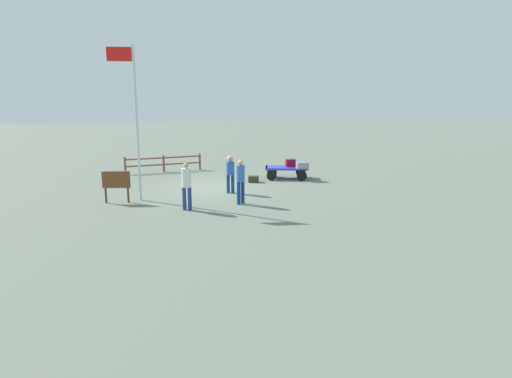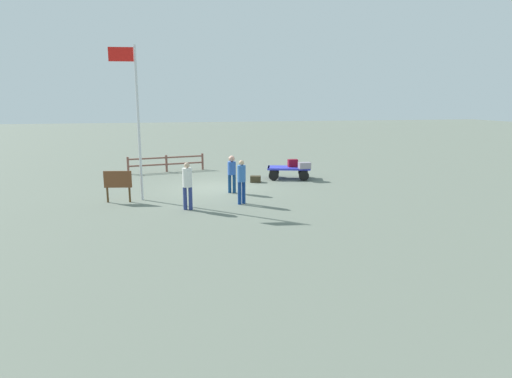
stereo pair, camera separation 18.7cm
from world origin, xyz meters
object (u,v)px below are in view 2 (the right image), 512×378
object	(u,v)px
suitcase_dark	(304,165)
worker_trailing	(232,171)
suitcase_maroon	(293,163)
flagpole	(135,112)
suitcase_navy	(256,179)
luggage_cart	(288,170)
worker_supervisor	(187,182)
worker_lead	(242,179)
signboard	(118,182)

from	to	relation	value
suitcase_dark	worker_trailing	distance (m)	4.54
suitcase_maroon	flagpole	world-z (taller)	flagpole
suitcase_maroon	suitcase_navy	distance (m)	2.26
luggage_cart	suitcase_navy	size ratio (longest dim) A/B	4.10
suitcase_dark	worker_trailing	world-z (taller)	worker_trailing
worker_trailing	worker_supervisor	bearing A→B (deg)	51.79
luggage_cart	worker_supervisor	size ratio (longest dim) A/B	1.35
luggage_cart	worker_supervisor	distance (m)	7.66
luggage_cart	worker_lead	xyz separation A→B (m)	(3.30, 4.94, 0.53)
worker_lead	signboard	world-z (taller)	worker_lead
suitcase_maroon	worker_trailing	bearing A→B (deg)	38.75
worker_lead	worker_trailing	bearing A→B (deg)	-88.79
worker_supervisor	worker_trailing	bearing A→B (deg)	-128.21
luggage_cart	suitcase_maroon	bearing A→B (deg)	-169.52
suitcase_maroon	suitcase_navy	bearing A→B (deg)	17.47
worker_supervisor	flagpole	distance (m)	3.66
worker_lead	signboard	bearing A→B (deg)	-15.40
worker_lead	worker_trailing	world-z (taller)	worker_lead
suitcase_maroon	worker_lead	size ratio (longest dim) A/B	0.28
luggage_cart	suitcase_maroon	size ratio (longest dim) A/B	4.93
suitcase_navy	worker_supervisor	distance (m)	6.04
suitcase_maroon	worker_supervisor	bearing A→B (deg)	44.19
flagpole	suitcase_maroon	bearing A→B (deg)	-154.98
flagpole	signboard	distance (m)	2.80
luggage_cart	flagpole	size ratio (longest dim) A/B	0.39
worker_lead	luggage_cart	bearing A→B (deg)	-123.71
worker_trailing	signboard	xyz separation A→B (m)	(4.62, 0.83, -0.14)
suitcase_dark	worker_supervisor	world-z (taller)	worker_supervisor
flagpole	suitcase_dark	bearing A→B (deg)	-160.52
worker_lead	worker_supervisor	distance (m)	2.13
flagpole	worker_trailing	bearing A→B (deg)	-171.31
luggage_cart	worker_trailing	bearing A→B (deg)	40.27
suitcase_maroon	worker_trailing	world-z (taller)	worker_trailing
suitcase_navy	worker_supervisor	size ratio (longest dim) A/B	0.33
luggage_cart	flagpole	xyz separation A→B (m)	(7.18, 3.42, 3.05)
luggage_cart	worker_supervisor	bearing A→B (deg)	45.21
suitcase_maroon	worker_lead	world-z (taller)	worker_lead
suitcase_maroon	worker_lead	distance (m)	6.12
suitcase_navy	signboard	distance (m)	6.88
suitcase_dark	signboard	bearing A→B (deg)	19.26
suitcase_navy	signboard	xyz separation A→B (m)	(6.13, 3.05, 0.66)
worker_trailing	worker_lead	bearing A→B (deg)	91.21
suitcase_dark	suitcase_navy	xyz separation A→B (m)	(2.47, -0.04, -0.60)
suitcase_dark	worker_trailing	bearing A→B (deg)	28.69
suitcase_dark	suitcase_navy	bearing A→B (deg)	-1.02
worker_trailing	luggage_cart	bearing A→B (deg)	-139.73
worker_lead	suitcase_maroon	bearing A→B (deg)	-125.36
flagpole	worker_lead	bearing A→B (deg)	158.54
suitcase_dark	worker_trailing	size ratio (longest dim) A/B	0.36
worker_supervisor	flagpole	world-z (taller)	flagpole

